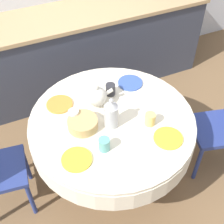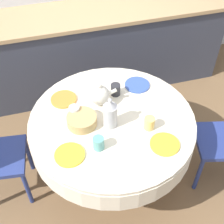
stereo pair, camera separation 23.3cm
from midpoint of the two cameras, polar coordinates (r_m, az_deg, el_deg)
name	(u,v)px [view 2 (the right image)]	position (r m, az deg, el deg)	size (l,w,h in m)	color
ground_plane	(112,173)	(2.98, 2.28, -11.29)	(12.00, 12.00, 0.00)	brown
kitchen_counter	(80,52)	(3.56, -4.05, 10.85)	(3.24, 0.64, 0.94)	#383D4C
dining_table	(112,130)	(2.48, 2.69, -3.43)	(1.30, 1.30, 0.75)	olive
plate_near_left	(70,155)	(2.17, -4.70, -7.98)	(0.21, 0.21, 0.01)	yellow
cup_near_left	(99,143)	(2.17, 0.59, -5.88)	(0.08, 0.08, 0.10)	#5BA39E
plate_near_right	(165,144)	(2.27, 12.54, -5.93)	(0.21, 0.21, 0.01)	yellow
cup_near_right	(149,123)	(2.33, 9.70, -2.16)	(0.08, 0.08, 0.10)	#DBB766
plate_far_left	(64,99)	(2.55, -6.26, 2.21)	(0.21, 0.21, 0.01)	orange
cup_far_left	(75,112)	(2.38, -4.10, -0.10)	(0.08, 0.08, 0.10)	white
plate_far_right	(137,85)	(2.69, 7.12, 4.83)	(0.21, 0.21, 0.01)	#3856AD
cup_far_right	(115,90)	(2.56, 3.25, 4.00)	(0.08, 0.08, 0.10)	#28282D
coffee_carafe	(110,114)	(2.27, 2.60, -0.51)	(0.11, 0.11, 0.27)	#B2B2B7
teapot	(100,95)	(2.45, 0.52, 2.96)	(0.22, 0.16, 0.21)	silver
bread_basket	(82,120)	(2.33, -2.71, -1.68)	(0.23, 0.23, 0.08)	tan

